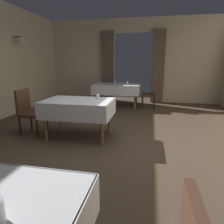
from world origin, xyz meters
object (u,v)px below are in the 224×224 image
object	(u,v)px
chair_mid_left	(29,110)
glass_mid_b	(98,97)
flower_vase_far	(115,81)
glass_far_b	(127,83)
plate_mid_a	(82,101)
dining_table_mid	(78,105)
dining_table_far	(117,87)
chair_far_right	(151,92)

from	to	relation	value
chair_mid_left	glass_mid_b	distance (m)	1.45
flower_vase_far	chair_mid_left	bearing A→B (deg)	-110.14
flower_vase_far	glass_far_b	size ratio (longest dim) A/B	1.55
chair_mid_left	plate_mid_a	distance (m)	1.20
chair_mid_left	glass_far_b	xyz separation A→B (m)	(1.66, 3.01, 0.29)
dining_table_mid	flower_vase_far	size ratio (longest dim) A/B	7.55
glass_mid_b	chair_mid_left	bearing A→B (deg)	-171.32
dining_table_mid	dining_table_far	distance (m)	2.98
dining_table_far	glass_far_b	size ratio (longest dim) A/B	13.51
plate_mid_a	glass_mid_b	size ratio (longest dim) A/B	2.11
chair_mid_left	glass_mid_b	size ratio (longest dim) A/B	8.84
dining_table_far	glass_far_b	distance (m)	0.39
glass_far_b	chair_far_right	bearing A→B (deg)	-3.67
dining_table_far	flower_vase_far	xyz separation A→B (m)	(-0.10, 0.23, 0.19)
dining_table_far	glass_far_b	world-z (taller)	glass_far_b
glass_mid_b	flower_vase_far	size ratio (longest dim) A/B	0.59
dining_table_mid	flower_vase_far	distance (m)	3.21
chair_mid_left	glass_far_b	bearing A→B (deg)	61.17
glass_far_b	plate_mid_a	bearing A→B (deg)	-98.85
dining_table_far	chair_far_right	distance (m)	1.17
glass_far_b	dining_table_mid	bearing A→B (deg)	-101.52
chair_far_right	flower_vase_far	size ratio (longest dim) A/B	5.26
glass_mid_b	glass_far_b	xyz separation A→B (m)	(0.25, 2.79, 0.00)
dining_table_far	chair_far_right	bearing A→B (deg)	-2.89
chair_far_right	glass_far_b	bearing A→B (deg)	176.33
dining_table_far	glass_mid_b	bearing A→B (deg)	-87.75
dining_table_far	chair_mid_left	size ratio (longest dim) A/B	1.66
plate_mid_a	glass_far_b	bearing A→B (deg)	81.15
dining_table_mid	plate_mid_a	size ratio (longest dim) A/B	6.02
dining_table_far	glass_far_b	bearing A→B (deg)	-1.18
dining_table_mid	glass_far_b	xyz separation A→B (m)	(0.60, 2.96, 0.16)
plate_mid_a	chair_far_right	bearing A→B (deg)	67.19
dining_table_mid	plate_mid_a	distance (m)	0.20
dining_table_far	glass_mid_b	distance (m)	2.81
chair_mid_left	glass_mid_b	xyz separation A→B (m)	(1.40, 0.21, 0.29)
dining_table_far	flower_vase_far	size ratio (longest dim) A/B	8.72
glass_far_b	flower_vase_far	bearing A→B (deg)	152.64
dining_table_far	flower_vase_far	world-z (taller)	flower_vase_far
dining_table_mid	chair_mid_left	bearing A→B (deg)	-177.45
flower_vase_far	glass_far_b	world-z (taller)	flower_vase_far
chair_mid_left	plate_mid_a	bearing A→B (deg)	-3.31
chair_mid_left	glass_mid_b	bearing A→B (deg)	8.68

